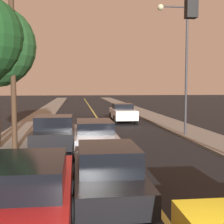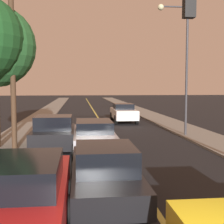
# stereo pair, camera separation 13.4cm
# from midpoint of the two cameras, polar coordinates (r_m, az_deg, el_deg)

# --- Properties ---
(road_surface) EXTENTS (8.42, 80.00, 0.01)m
(road_surface) POSITION_cam_midpoint_polar(r_m,az_deg,el_deg) (39.62, -3.35, 0.35)
(road_surface) COLOR black
(road_surface) RESTS_ON ground
(sidewalk_left) EXTENTS (2.50, 80.00, 0.12)m
(sidewalk_left) POSITION_cam_midpoint_polar(r_m,az_deg,el_deg) (39.73, -11.24, 0.36)
(sidewalk_left) COLOR gray
(sidewalk_left) RESTS_ON ground
(sidewalk_right) EXTENTS (2.50, 80.00, 0.12)m
(sidewalk_right) POSITION_cam_midpoint_polar(r_m,az_deg,el_deg) (40.26, 4.43, 0.49)
(sidewalk_right) COLOR gray
(sidewalk_right) RESTS_ON ground
(car_near_lane_front) EXTENTS (1.87, 4.44, 1.50)m
(car_near_lane_front) POSITION_cam_midpoint_polar(r_m,az_deg,el_deg) (8.46, -0.83, -11.03)
(car_near_lane_front) COLOR black
(car_near_lane_front) RESTS_ON ground
(car_near_lane_second) EXTENTS (1.93, 5.09, 1.50)m
(car_near_lane_second) POSITION_cam_midpoint_polar(r_m,az_deg,el_deg) (14.28, -3.07, -4.37)
(car_near_lane_second) COLOR #A5A8B2
(car_near_lane_second) RESTS_ON ground
(car_outer_lane_front) EXTENTS (1.95, 4.77, 1.67)m
(car_outer_lane_front) POSITION_cam_midpoint_polar(r_m,az_deg,el_deg) (6.56, -15.97, -14.86)
(car_outer_lane_front) COLOR red
(car_outer_lane_front) RESTS_ON ground
(car_outer_lane_second) EXTENTS (2.04, 3.93, 1.66)m
(car_outer_lane_second) POSITION_cam_midpoint_polar(r_m,az_deg,el_deg) (15.01, -10.31, -3.84)
(car_outer_lane_second) COLOR black
(car_outer_lane_second) RESTS_ON ground
(car_far_oncoming) EXTENTS (1.90, 4.76, 1.58)m
(car_far_oncoming) POSITION_cam_midpoint_polar(r_m,az_deg,el_deg) (26.19, 2.26, -0.08)
(car_far_oncoming) COLOR white
(car_far_oncoming) RESTS_ON ground
(streetlamp_right) EXTENTS (1.88, 0.36, 7.69)m
(streetlamp_right) POSITION_cam_midpoint_polar(r_m,az_deg,el_deg) (19.18, 12.57, 10.51)
(streetlamp_right) COLOR #333338
(streetlamp_right) RESTS_ON ground
(utility_pole_left) EXTENTS (1.60, 0.24, 7.54)m
(utility_pole_left) POSITION_cam_midpoint_polar(r_m,az_deg,el_deg) (14.89, -17.49, 8.40)
(utility_pole_left) COLOR #422D1E
(utility_pole_left) RESTS_ON ground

